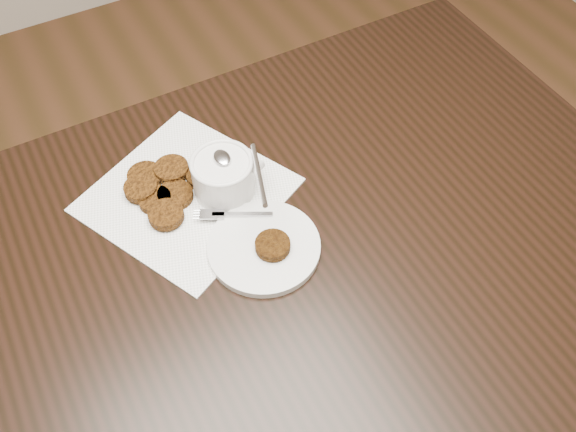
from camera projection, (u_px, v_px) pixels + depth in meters
The scene contains 5 objects.
table at pixel (268, 364), 1.27m from camera, with size 1.37×0.88×0.75m, color black.
napkin at pixel (187, 195), 1.05m from camera, with size 0.29×0.29×0.00m, color white.
sauce_ramekin at pixel (221, 162), 1.00m from camera, with size 0.14×0.14×0.14m, color silver, non-canonical shape.
patty_cluster at pixel (163, 186), 1.05m from camera, with size 0.20×0.20×0.02m, color brown, non-canonical shape.
plate_with_patty at pixel (264, 245), 0.98m from camera, with size 0.18×0.18×0.03m, color silver, non-canonical shape.
Camera 1 is at (-0.19, -0.40, 1.57)m, focal length 38.93 mm.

